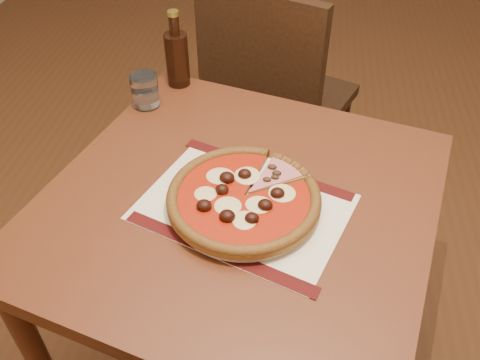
{
  "coord_description": "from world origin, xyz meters",
  "views": [
    {
      "loc": [
        -0.27,
        -1.79,
        1.49
      ],
      "look_at": [
        -0.39,
        -1.0,
        0.78
      ],
      "focal_mm": 38.0,
      "sensor_mm": 36.0,
      "label": 1
    }
  ],
  "objects_px": {
    "chair_far": "(272,93)",
    "bottle": "(177,57)",
    "water_glass": "(145,90)",
    "pizza": "(244,197)",
    "plate": "(244,203)",
    "table": "(239,229)"
  },
  "relations": [
    {
      "from": "chair_far",
      "to": "water_glass",
      "type": "height_order",
      "value": "chair_far"
    },
    {
      "from": "bottle",
      "to": "plate",
      "type": "bearing_deg",
      "value": -61.91
    },
    {
      "from": "plate",
      "to": "bottle",
      "type": "relative_size",
      "value": 1.42
    },
    {
      "from": "table",
      "to": "pizza",
      "type": "xyz_separation_m",
      "value": [
        0.01,
        -0.03,
        0.13
      ]
    },
    {
      "from": "water_glass",
      "to": "pizza",
      "type": "bearing_deg",
      "value": -48.38
    },
    {
      "from": "chair_far",
      "to": "bottle",
      "type": "distance_m",
      "value": 0.51
    },
    {
      "from": "table",
      "to": "water_glass",
      "type": "bearing_deg",
      "value": 132.85
    },
    {
      "from": "chair_far",
      "to": "bottle",
      "type": "bearing_deg",
      "value": 77.32
    },
    {
      "from": "table",
      "to": "plate",
      "type": "distance_m",
      "value": 0.12
    },
    {
      "from": "table",
      "to": "pizza",
      "type": "relative_size",
      "value": 3.08
    },
    {
      "from": "table",
      "to": "chair_far",
      "type": "bearing_deg",
      "value": 89.5
    },
    {
      "from": "plate",
      "to": "bottle",
      "type": "bearing_deg",
      "value": 118.09
    },
    {
      "from": "pizza",
      "to": "table",
      "type": "bearing_deg",
      "value": 115.79
    },
    {
      "from": "water_glass",
      "to": "bottle",
      "type": "bearing_deg",
      "value": 62.8
    },
    {
      "from": "pizza",
      "to": "bottle",
      "type": "distance_m",
      "value": 0.53
    },
    {
      "from": "table",
      "to": "plate",
      "type": "height_order",
      "value": "plate"
    },
    {
      "from": "pizza",
      "to": "bottle",
      "type": "xyz_separation_m",
      "value": [
        -0.25,
        0.46,
        0.05
      ]
    },
    {
      "from": "chair_far",
      "to": "water_glass",
      "type": "bearing_deg",
      "value": 79.25
    },
    {
      "from": "pizza",
      "to": "plate",
      "type": "bearing_deg",
      "value": 54.69
    },
    {
      "from": "plate",
      "to": "bottle",
      "type": "height_order",
      "value": "bottle"
    },
    {
      "from": "chair_far",
      "to": "plate",
      "type": "bearing_deg",
      "value": 113.1
    },
    {
      "from": "chair_far",
      "to": "table",
      "type": "bearing_deg",
      "value": 112.0
    }
  ]
}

